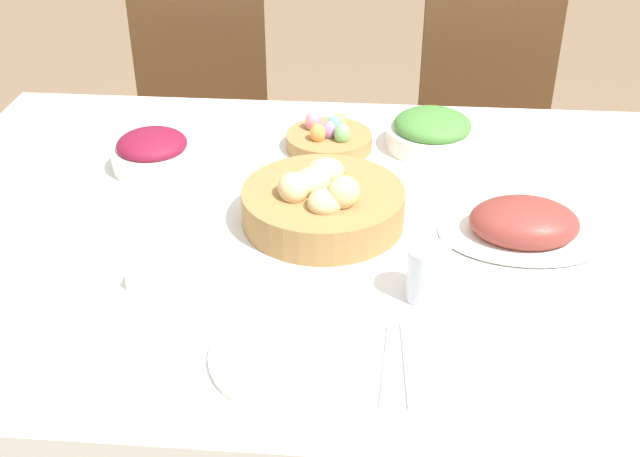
% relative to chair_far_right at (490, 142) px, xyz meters
% --- Properties ---
extents(dining_table, '(1.70, 1.19, 0.75)m').
position_rel_chair_far_right_xyz_m(dining_table, '(-0.44, -0.94, -0.12)').
color(dining_table, silver).
rests_on(dining_table, ground).
extents(chair_far_right, '(0.46, 0.46, 0.93)m').
position_rel_chair_far_right_xyz_m(chair_far_right, '(0.00, 0.00, 0.00)').
color(chair_far_right, brown).
rests_on(chair_far_right, ground).
extents(chair_far_left, '(0.44, 0.44, 0.93)m').
position_rel_chair_far_right_xyz_m(chair_far_left, '(-0.91, 0.00, 0.00)').
color(chair_far_left, brown).
rests_on(chair_far_left, ground).
extents(bread_basket, '(0.31, 0.31, 0.13)m').
position_rel_chair_far_right_xyz_m(bread_basket, '(-0.44, -0.95, 0.30)').
color(bread_basket, '#9E7542').
rests_on(bread_basket, dining_table).
extents(egg_basket, '(0.20, 0.20, 0.08)m').
position_rel_chair_far_right_xyz_m(egg_basket, '(-0.45, -0.61, 0.28)').
color(egg_basket, '#9E7542').
rests_on(egg_basket, dining_table).
extents(ham_platter, '(0.32, 0.22, 0.08)m').
position_rel_chair_far_right_xyz_m(ham_platter, '(-0.06, -0.96, 0.28)').
color(ham_platter, silver).
rests_on(ham_platter, dining_table).
extents(beet_salad_bowl, '(0.18, 0.18, 0.08)m').
position_rel_chair_far_right_xyz_m(beet_salad_bowl, '(-0.83, -0.74, 0.29)').
color(beet_salad_bowl, silver).
rests_on(beet_salad_bowl, dining_table).
extents(green_salad_bowl, '(0.21, 0.21, 0.09)m').
position_rel_chair_far_right_xyz_m(green_salad_bowl, '(-0.22, -0.59, 0.29)').
color(green_salad_bowl, silver).
rests_on(green_salad_bowl, dining_table).
extents(dinner_plate, '(0.25, 0.25, 0.01)m').
position_rel_chair_far_right_xyz_m(dinner_plate, '(-0.46, -1.34, 0.26)').
color(dinner_plate, silver).
rests_on(dinner_plate, dining_table).
extents(fork, '(0.02, 0.19, 0.00)m').
position_rel_chair_far_right_xyz_m(fork, '(-0.61, -1.34, 0.26)').
color(fork, silver).
rests_on(fork, dining_table).
extents(knife, '(0.02, 0.19, 0.00)m').
position_rel_chair_far_right_xyz_m(knife, '(-0.31, -1.34, 0.26)').
color(knife, silver).
rests_on(knife, dining_table).
extents(spoon, '(0.02, 0.19, 0.00)m').
position_rel_chair_far_right_xyz_m(spoon, '(-0.28, -1.34, 0.26)').
color(spoon, silver).
rests_on(spoon, dining_table).
extents(drinking_cup, '(0.07, 0.07, 0.10)m').
position_rel_chair_far_right_xyz_m(drinking_cup, '(-0.25, -1.17, 0.30)').
color(drinking_cup, silver).
rests_on(drinking_cup, dining_table).
extents(butter_dish, '(0.12, 0.07, 0.03)m').
position_rel_chair_far_right_xyz_m(butter_dish, '(-0.70, -1.16, 0.27)').
color(butter_dish, silver).
rests_on(butter_dish, dining_table).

